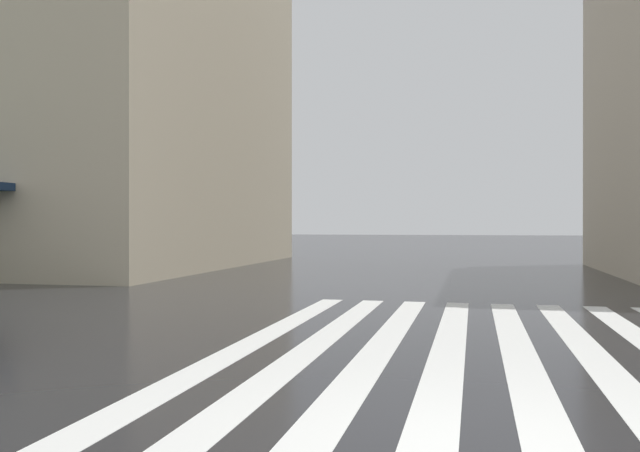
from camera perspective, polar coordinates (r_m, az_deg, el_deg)
The scene contains 1 object.
zebra_crossing at distance 9.64m, azimuth 13.80°, elevation -10.90°, with size 13.00×7.50×0.01m.
Camera 1 is at (-5.46, 0.11, 1.85)m, focal length 37.46 mm.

